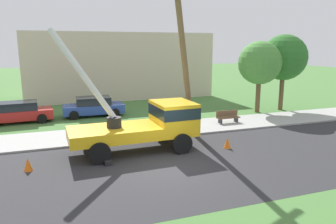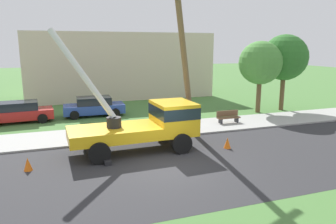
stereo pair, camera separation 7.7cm
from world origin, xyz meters
The scene contains 13 objects.
ground_plane centered at (0.00, 12.00, 0.00)m, with size 120.00×120.00×0.00m, color #477538.
road_asphalt centered at (0.00, 0.00, 0.00)m, with size 80.00×8.27×0.01m, color #2B2B2D.
sidewalk_strip centered at (0.00, 5.85, 0.05)m, with size 80.00×3.44×0.10m, color #9E9E99.
utility_truck centered at (-0.09, 2.58, 1.41)m, with size 6.84×3.21×5.98m.
leaning_utility_pole centered at (2.36, 4.09, 4.55)m, with size 2.39×1.77×8.86m.
traffic_cone_ahead centered at (3.70, 1.38, 0.28)m, with size 0.36×0.36×0.56m, color orange.
traffic_cone_behind centered at (-5.71, 1.49, 0.28)m, with size 0.36×0.36×0.56m, color orange.
parked_sedan_red centered at (-6.95, 11.08, 0.71)m, with size 4.51×2.21×1.42m.
parked_sedan_blue centered at (-1.85, 11.50, 0.71)m, with size 4.45×2.10×1.42m.
park_bench centered at (6.33, 5.92, 0.46)m, with size 1.60×0.45×0.90m.
roadside_tree_near centered at (10.49, 8.55, 3.85)m, with size 3.31×3.31×5.53m.
roadside_tree_far centered at (12.87, 8.77, 4.22)m, with size 3.62×3.62×6.05m.
lowrise_building_backdrop centered at (1.84, 20.12, 3.20)m, with size 18.00×6.00×6.40m, color beige.
Camera 1 is at (-4.35, -12.28, 5.14)m, focal length 33.94 mm.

